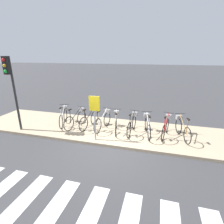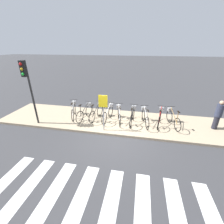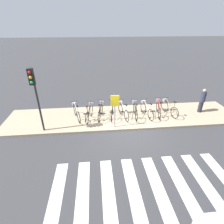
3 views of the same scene
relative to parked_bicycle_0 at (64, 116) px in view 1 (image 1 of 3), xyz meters
The scene contains 13 objects.
ground_plane 3.25m from the parked_bicycle_0, 27.66° to the right, with size 120.00×120.00×0.00m, color #38383A.
sidewalk 2.88m from the parked_bicycle_0, ahead, with size 14.08×2.97×0.12m.
parked_bicycle_0 is the anchor object (origin of this frame).
parked_bicycle_1 0.79m from the parked_bicycle_0, ahead, with size 0.53×1.64×1.03m.
parked_bicycle_2 1.45m from the parked_bicycle_0, ahead, with size 0.51×1.64×1.03m.
parked_bicycle_3 2.14m from the parked_bicycle_0, ahead, with size 0.46×1.65×1.03m.
parked_bicycle_4 2.78m from the parked_bicycle_0, ahead, with size 0.54×1.64×1.03m.
parked_bicycle_5 3.53m from the parked_bicycle_0, ahead, with size 0.46×1.67×1.03m.
parked_bicycle_6 4.22m from the parked_bicycle_0, ahead, with size 0.52×1.64×1.03m.
parked_bicycle_7 5.01m from the parked_bicycle_0, ahead, with size 0.50×1.65×1.03m.
parked_bicycle_8 5.68m from the parked_bicycle_0, ahead, with size 0.59×1.62×1.03m.
traffic_light 2.87m from the parked_bicycle_0, 143.17° to the right, with size 0.24×0.40×3.37m.
sign_post 2.61m from the parked_bicycle_0, 28.97° to the right, with size 0.44×0.07×1.88m.
Camera 1 is at (1.76, -5.94, 3.57)m, focal length 28.00 mm.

